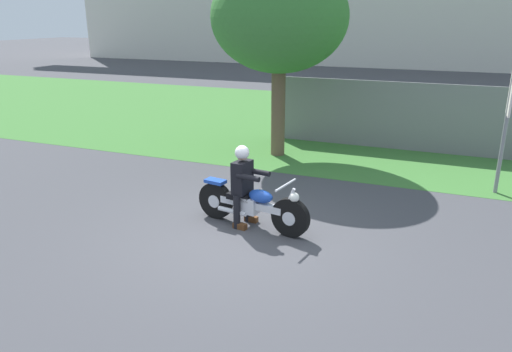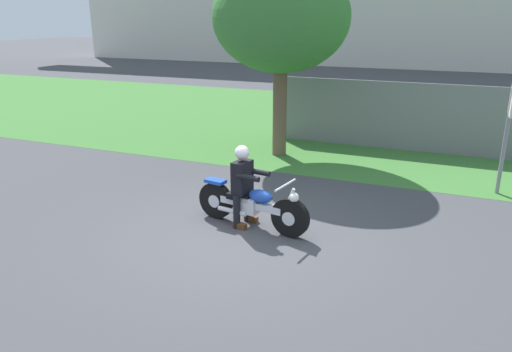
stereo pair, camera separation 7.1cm
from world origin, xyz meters
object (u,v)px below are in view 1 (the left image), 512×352
(rider_lead, at_px, (243,179))
(sign_banner, at_px, (509,109))
(tree_roadside, at_px, (279,18))
(motorcycle_lead, at_px, (252,205))

(rider_lead, xyz_separation_m, sign_banner, (4.11, 3.43, 0.90))
(rider_lead, distance_m, tree_roadside, 5.22)
(motorcycle_lead, relative_size, tree_roadside, 0.45)
(rider_lead, bearing_deg, sign_banner, 48.69)
(rider_lead, bearing_deg, motorcycle_lead, -0.81)
(motorcycle_lead, xyz_separation_m, sign_banner, (3.94, 3.46, 1.33))
(motorcycle_lead, relative_size, sign_banner, 0.82)
(motorcycle_lead, bearing_deg, tree_roadside, 113.33)
(tree_roadside, height_order, sign_banner, tree_roadside)
(tree_roadside, bearing_deg, rider_lead, -77.44)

